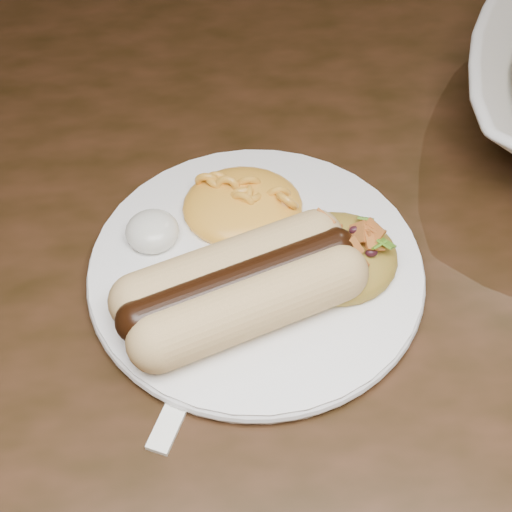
{
  "coord_description": "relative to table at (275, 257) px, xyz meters",
  "views": [
    {
      "loc": [
        -0.05,
        -0.45,
        1.21
      ],
      "look_at": [
        -0.02,
        -0.09,
        0.77
      ],
      "focal_mm": 55.0,
      "sensor_mm": 36.0,
      "label": 1
    }
  ],
  "objects": [
    {
      "name": "mac_and_cheese",
      "position": [
        -0.03,
        -0.04,
        0.12
      ],
      "size": [
        0.11,
        0.1,
        0.04
      ],
      "primitive_type": "ellipsoid",
      "rotation": [
        0.0,
        0.0,
        0.23
      ],
      "color": "#F0AE40",
      "rests_on": "plate"
    },
    {
      "name": "taco_salad",
      "position": [
        0.03,
        -0.09,
        0.12
      ],
      "size": [
        0.09,
        0.08,
        0.04
      ],
      "rotation": [
        0.0,
        0.0,
        -0.33
      ],
      "color": "#CB6123",
      "rests_on": "plate"
    },
    {
      "name": "plate",
      "position": [
        -0.02,
        -0.09,
        0.1
      ],
      "size": [
        0.3,
        0.3,
        0.01
      ],
      "primitive_type": "cylinder",
      "rotation": [
        0.0,
        0.0,
        -0.24
      ],
      "color": "white",
      "rests_on": "table"
    },
    {
      "name": "fork",
      "position": [
        -0.08,
        -0.18,
        0.09
      ],
      "size": [
        0.08,
        0.14,
        0.0
      ],
      "primitive_type": "cube",
      "rotation": [
        0.0,
        0.0,
        -0.41
      ],
      "color": "white",
      "rests_on": "table"
    },
    {
      "name": "hotdog",
      "position": [
        -0.04,
        -0.13,
        0.13
      ],
      "size": [
        0.15,
        0.12,
        0.04
      ],
      "rotation": [
        0.0,
        0.0,
        0.36
      ],
      "color": "#EEBE7D",
      "rests_on": "plate"
    },
    {
      "name": "table",
      "position": [
        0.0,
        0.0,
        0.0
      ],
      "size": [
        1.6,
        0.9,
        0.75
      ],
      "color": "#3A2113",
      "rests_on": "floor"
    },
    {
      "name": "sour_cream",
      "position": [
        -0.1,
        -0.06,
        0.12
      ],
      "size": [
        0.05,
        0.05,
        0.02
      ],
      "primitive_type": "ellipsoid",
      "rotation": [
        0.0,
        0.0,
        -0.16
      ],
      "color": "silver",
      "rests_on": "plate"
    }
  ]
}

